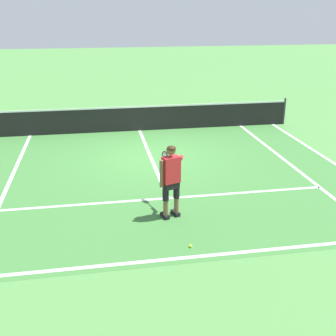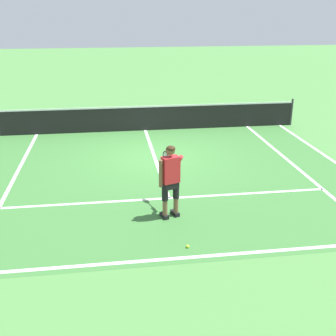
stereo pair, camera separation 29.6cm
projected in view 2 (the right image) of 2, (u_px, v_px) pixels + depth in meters
name	position (u px, v px, depth m)	size (l,w,h in m)	color
ground_plane	(155.00, 157.00, 13.74)	(80.00, 80.00, 0.00)	#477F3D
court_inner_surface	(160.00, 172.00, 12.47)	(10.98, 9.55, 0.00)	#387033
line_baseline	(189.00, 257.00, 8.23)	(10.98, 0.10, 0.01)	white
line_service	(169.00, 198.00, 10.77)	(8.23, 0.10, 0.01)	white
line_centre_service	(155.00, 157.00, 13.74)	(0.10, 6.40, 0.01)	white
line_singles_left	(13.00, 180.00, 11.92)	(0.10, 9.15, 0.01)	white
line_singles_right	(294.00, 165.00, 13.01)	(0.10, 9.15, 0.01)	white
line_doubles_right	(336.00, 163.00, 13.19)	(0.10, 9.15, 0.01)	white
tennis_net	(145.00, 118.00, 16.53)	(11.96, 0.08, 1.07)	#333338
tennis_player	(170.00, 176.00, 9.50)	(0.58, 1.22, 1.71)	black
tennis_ball_near_feet	(188.00, 246.00, 8.55)	(0.07, 0.07, 0.07)	#CCE02D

